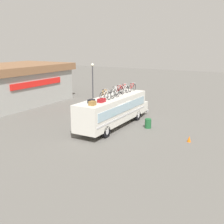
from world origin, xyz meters
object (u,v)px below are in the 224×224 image
(bus, at_px, (114,109))
(rooftop_bicycle_4, at_px, (115,92))
(traffic_cone, at_px, (189,139))
(street_lamp, at_px, (93,79))
(luggage_bag_3, at_px, (102,100))
(rooftop_bicycle_7, at_px, (124,88))
(rooftop_bicycle_2, at_px, (105,95))
(rooftop_bicycle_5, at_px, (119,91))
(rooftop_bicycle_8, at_px, (132,88))
(trash_bin, at_px, (148,123))
(luggage_bag_2, at_px, (91,101))
(rooftop_bicycle_6, at_px, (125,90))
(rooftop_bicycle_1, at_px, (106,97))
(rooftop_bicycle_3, at_px, (115,94))
(luggage_bag_1, at_px, (92,103))

(bus, bearing_deg, rooftop_bicycle_4, 21.63)
(traffic_cone, xyz_separation_m, street_lamp, (7.25, 14.17, 3.24))
(luggage_bag_3, xyz_separation_m, rooftop_bicycle_7, (5.47, 0.73, 0.21))
(rooftop_bicycle_2, height_order, rooftop_bicycle_5, rooftop_bicycle_5)
(rooftop_bicycle_8, bearing_deg, trash_bin, -130.49)
(luggage_bag_2, relative_size, street_lamp, 0.11)
(rooftop_bicycle_5, bearing_deg, rooftop_bicycle_6, -16.58)
(bus, height_order, rooftop_bicycle_1, rooftop_bicycle_1)
(rooftop_bicycle_5, bearing_deg, trash_bin, -90.36)
(rooftop_bicycle_1, xyz_separation_m, rooftop_bicycle_8, (5.67, 0.23, 0.00))
(rooftop_bicycle_2, height_order, rooftop_bicycle_7, rooftop_bicycle_7)
(rooftop_bicycle_1, relative_size, rooftop_bicycle_3, 1.02)
(trash_bin, bearing_deg, luggage_bag_2, 144.14)
(rooftop_bicycle_6, height_order, street_lamp, street_lamp)
(luggage_bag_1, height_order, rooftop_bicycle_7, rooftop_bicycle_7)
(luggage_bag_1, xyz_separation_m, rooftop_bicycle_6, (6.08, 0.19, 0.19))
(rooftop_bicycle_1, bearing_deg, bus, 9.98)
(rooftop_bicycle_3, distance_m, street_lamp, 9.95)
(trash_bin, distance_m, street_lamp, 11.58)
(rooftop_bicycle_7, distance_m, trash_bin, 4.76)
(rooftop_bicycle_1, distance_m, rooftop_bicycle_7, 4.85)
(luggage_bag_2, height_order, rooftop_bicycle_3, rooftop_bicycle_3)
(rooftop_bicycle_3, relative_size, traffic_cone, 3.45)
(trash_bin, bearing_deg, street_lamp, 61.27)
(rooftop_bicycle_6, bearing_deg, traffic_cone, -110.31)
(street_lamp, bearing_deg, rooftop_bicycle_7, -120.61)
(rooftop_bicycle_2, bearing_deg, rooftop_bicycle_1, -141.98)
(luggage_bag_1, distance_m, street_lamp, 12.79)
(rooftop_bicycle_2, distance_m, rooftop_bicycle_3, 1.03)
(bus, height_order, luggage_bag_3, luggage_bag_3)
(luggage_bag_3, relative_size, rooftop_bicycle_7, 0.41)
(rooftop_bicycle_7, xyz_separation_m, rooftop_bicycle_8, (0.88, -0.53, 0.00))
(rooftop_bicycle_8, bearing_deg, luggage_bag_1, -178.43)
(rooftop_bicycle_2, bearing_deg, traffic_cone, -86.42)
(rooftop_bicycle_1, height_order, trash_bin, rooftop_bicycle_1)
(luggage_bag_3, height_order, rooftop_bicycle_3, rooftop_bicycle_3)
(rooftop_bicycle_3, distance_m, rooftop_bicycle_7, 3.29)
(rooftop_bicycle_5, bearing_deg, street_lamp, 51.19)
(rooftop_bicycle_4, xyz_separation_m, rooftop_bicycle_6, (1.53, -0.31, -0.02))
(rooftop_bicycle_1, distance_m, traffic_cone, 7.80)
(rooftop_bicycle_1, xyz_separation_m, traffic_cone, (1.29, -7.07, -3.03))
(rooftop_bicycle_6, height_order, rooftop_bicycle_8, rooftop_bicycle_8)
(luggage_bag_3, xyz_separation_m, rooftop_bicycle_4, (3.13, 0.48, 0.22))
(rooftop_bicycle_8, bearing_deg, rooftop_bicycle_5, 175.01)
(luggage_bag_1, distance_m, rooftop_bicycle_7, 6.93)
(bus, relative_size, street_lamp, 2.03)
(rooftop_bicycle_4, bearing_deg, bus, -158.37)
(rooftop_bicycle_4, bearing_deg, street_lamp, 47.23)
(rooftop_bicycle_3, bearing_deg, bus, 38.94)
(luggage_bag_1, height_order, rooftop_bicycle_5, rooftop_bicycle_5)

